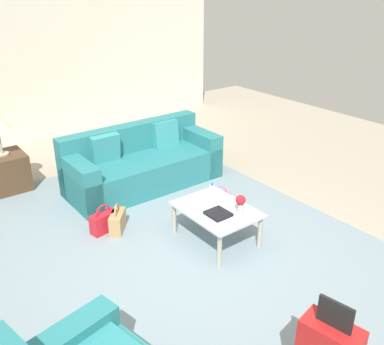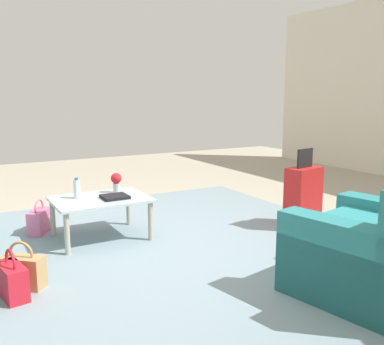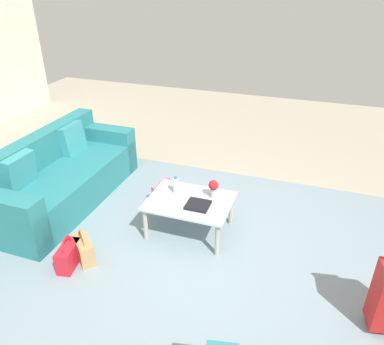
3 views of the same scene
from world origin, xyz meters
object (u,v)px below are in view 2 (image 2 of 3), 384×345
water_bottle (77,189)px  handbag_red (12,280)px  armchair (381,256)px  coffee_table (101,203)px  coffee_table_book (115,197)px  handbag_tan (22,271)px  handbag_pink (40,221)px  suitcase_red (303,194)px  flower_vase (116,181)px

water_bottle → handbag_red: 1.32m
armchair → coffee_table: armchair is taller
coffee_table → coffee_table_book: (-0.12, 0.08, 0.07)m
water_bottle → handbag_tan: size_ratio=0.57×
handbag_pink → water_bottle: bearing=128.2°
coffee_table → coffee_table_book: coffee_table_book is taller
coffee_table → water_bottle: bearing=-26.6°
handbag_red → suitcase_red: bearing=-175.5°
armchair → flower_vase: (1.09, -2.32, 0.24)m
coffee_table_book → flower_vase: (-0.10, -0.23, 0.11)m
armchair → suitcase_red: size_ratio=1.34×
flower_vase → handbag_tan: bearing=41.5°
water_bottle → flower_vase: bearing=-173.2°
water_bottle → armchair: bearing=123.7°
armchair → flower_vase: armchair is taller
water_bottle → suitcase_red: suitcase_red is taller
water_bottle → flower_vase: size_ratio=1.00×
armchair → flower_vase: size_ratio=5.56×
coffee_table → flower_vase: (-0.22, -0.15, 0.18)m
coffee_table → water_bottle: 0.27m
coffee_table → handbag_tan: 1.19m
armchair → water_bottle: bearing=-56.3°
coffee_table → handbag_red: (0.94, 0.93, -0.23)m
coffee_table → handbag_pink: (0.50, -0.48, -0.23)m
handbag_tan → handbag_pink: bearing=-105.5°
coffee_table_book → coffee_table: bearing=-34.1°
coffee_table → armchair: bearing=121.2°
handbag_pink → handbag_red: same height
coffee_table → coffee_table_book: size_ratio=3.72×
water_bottle → coffee_table_book: water_bottle is taller
coffee_table → handbag_pink: size_ratio=2.54×
coffee_table → coffee_table_book: bearing=146.3°
flower_vase → handbag_red: size_ratio=0.57×
flower_vase → handbag_pink: 0.89m
armchair → coffee_table: (1.31, -2.17, 0.06)m
handbag_tan → handbag_pink: size_ratio=1.00×
armchair → water_bottle: (1.51, -2.27, 0.21)m
water_bottle → suitcase_red: size_ratio=0.24×
armchair → handbag_red: size_ratio=3.18×
coffee_table_book → flower_vase: flower_vase is taller
armchair → coffee_table_book: bearing=-60.3°
handbag_pink → coffee_table: bearing=136.1°
coffee_table_book → flower_vase: 0.27m
handbag_red → armchair: bearing=151.2°
water_bottle → handbag_tan: 1.17m
coffee_table_book → suitcase_red: suitcase_red is taller
flower_vase → suitcase_red: bearing=154.5°
suitcase_red → handbag_tan: bearing=2.0°
suitcase_red → water_bottle: bearing=-20.0°
suitcase_red → handbag_pink: bearing=-25.3°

